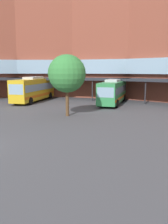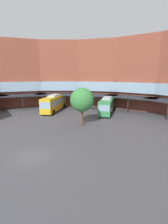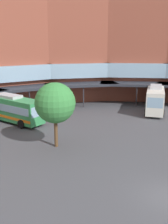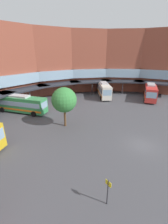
{
  "view_description": "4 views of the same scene",
  "coord_description": "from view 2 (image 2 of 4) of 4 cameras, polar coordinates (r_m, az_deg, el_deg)",
  "views": [
    {
      "loc": [
        15.1,
        -6.61,
        4.86
      ],
      "look_at": [
        2.43,
        9.07,
        1.4
      ],
      "focal_mm": 38.34,
      "sensor_mm": 36.0,
      "label": 1
    },
    {
      "loc": [
        14.67,
        -10.66,
        8.82
      ],
      "look_at": [
        -2.61,
        13.02,
        2.31
      ],
      "focal_mm": 27.47,
      "sensor_mm": 36.0,
      "label": 2
    },
    {
      "loc": [
        -13.26,
        -10.32,
        10.35
      ],
      "look_at": [
        1.07,
        12.65,
        3.07
      ],
      "focal_mm": 41.63,
      "sensor_mm": 36.0,
      "label": 3
    },
    {
      "loc": [
        -18.7,
        -5.21,
        11.92
      ],
      "look_at": [
        0.02,
        10.26,
        2.25
      ],
      "focal_mm": 24.79,
      "sensor_mm": 36.0,
      "label": 4
    }
  ],
  "objects": [
    {
      "name": "bus_0",
      "position": [
        42.45,
        -9.87,
        3.09
      ],
      "size": [
        7.48,
        11.75,
        3.95
      ],
      "rotation": [
        0.0,
        0.0,
        5.17
      ],
      "color": "gold",
      "rests_on": "ground"
    },
    {
      "name": "plaza_tree",
      "position": [
        28.99,
        -0.69,
        4.09
      ],
      "size": [
        4.06,
        4.06,
        6.62
      ],
      "color": "brown",
      "rests_on": "ground"
    },
    {
      "name": "station_building",
      "position": [
        35.79,
        12.17,
        11.51
      ],
      "size": [
        72.99,
        35.9,
        17.59
      ],
      "color": "brown",
      "rests_on": "ground"
    },
    {
      "name": "bus_3",
      "position": [
        39.71,
        7.65,
        2.29
      ],
      "size": [
        6.44,
        11.12,
        3.65
      ],
      "rotation": [
        0.0,
        0.0,
        5.1
      ],
      "color": "#338C4C",
      "rests_on": "ground"
    },
    {
      "name": "ground_plane",
      "position": [
        20.17,
        -16.52,
        -13.97
      ],
      "size": [
        116.15,
        116.15,
        0.0
      ],
      "primitive_type": "plane",
      "color": "#47474C"
    }
  ]
}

